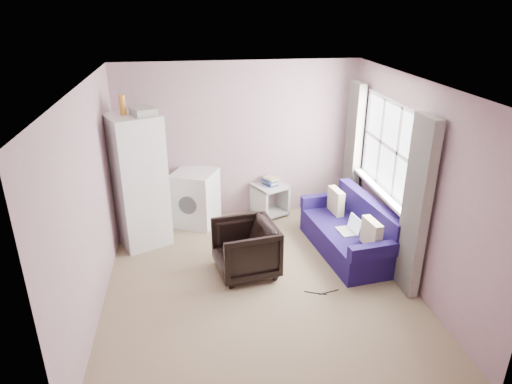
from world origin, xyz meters
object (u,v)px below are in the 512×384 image
fridge (139,180)px  side_table (270,197)px  sofa (351,233)px  armchair (245,246)px  washing_machine (195,197)px

fridge → side_table: 2.19m
side_table → sofa: size_ratio=0.37×
armchair → washing_machine: size_ratio=0.89×
armchair → sofa: 1.59m
side_table → sofa: bearing=-55.4°
armchair → sofa: size_ratio=0.43×
armchair → fridge: fridge is taller
armchair → side_table: (0.62, 1.68, -0.07)m
washing_machine → armchair: bearing=-44.3°
sofa → armchair: bearing=-175.4°
armchair → washing_machine: 1.67m
fridge → washing_machine: size_ratio=2.49×
armchair → washing_machine: bearing=-168.2°
washing_machine → sofa: 2.48m
fridge → side_table: bearing=-7.8°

